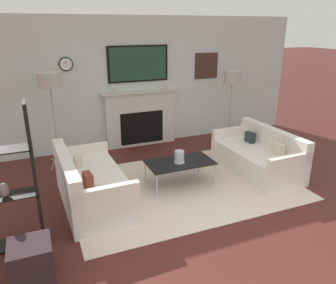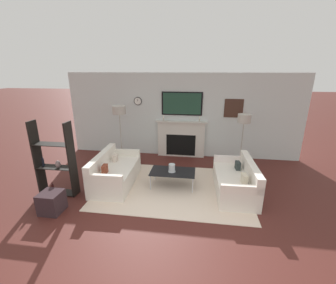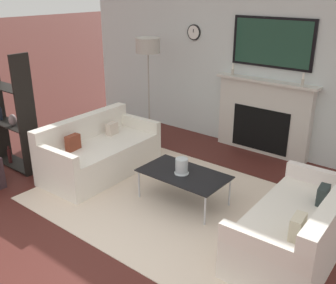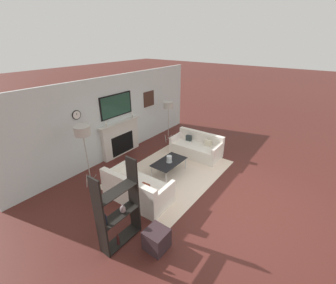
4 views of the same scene
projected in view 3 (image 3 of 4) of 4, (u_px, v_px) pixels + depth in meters
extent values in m
cube|color=silver|center=(271.00, 69.00, 6.07)|extent=(7.56, 0.07, 2.70)
cube|color=beige|center=(263.00, 118.00, 6.27)|extent=(1.54, 0.16, 1.16)
cube|color=black|center=(260.00, 130.00, 6.28)|extent=(0.95, 0.01, 0.70)
cube|color=beige|center=(266.00, 81.00, 6.04)|extent=(1.66, 0.22, 0.04)
cylinder|color=#B2AD9E|center=(233.00, 72.00, 6.32)|extent=(0.04, 0.04, 0.10)
cylinder|color=white|center=(233.00, 66.00, 6.29)|extent=(0.03, 0.03, 0.09)
cylinder|color=#B2AD9E|center=(303.00, 83.00, 5.65)|extent=(0.04, 0.04, 0.10)
cylinder|color=white|center=(303.00, 76.00, 5.62)|extent=(0.03, 0.03, 0.09)
cube|color=black|center=(272.00, 43.00, 5.89)|extent=(1.30, 0.04, 0.74)
cube|color=#1E4233|center=(272.00, 43.00, 5.87)|extent=(1.21, 0.01, 0.67)
cylinder|color=black|center=(194.00, 32.00, 6.70)|extent=(0.26, 0.02, 0.26)
cylinder|color=silver|center=(193.00, 32.00, 6.69)|extent=(0.23, 0.00, 0.23)
cube|color=black|center=(193.00, 31.00, 6.68)|extent=(0.01, 0.00, 0.06)
cube|color=beige|center=(181.00, 204.00, 4.92)|extent=(3.60, 2.51, 0.01)
cube|color=white|center=(101.00, 158.00, 5.68)|extent=(0.92, 1.73, 0.46)
cube|color=white|center=(83.00, 127.00, 5.72)|extent=(0.22, 1.71, 0.34)
cube|color=white|center=(137.00, 123.00, 6.15)|extent=(0.87, 0.13, 0.18)
cube|color=white|center=(54.00, 156.00, 4.96)|extent=(0.87, 0.13, 0.18)
cube|color=beige|center=(112.00, 129.00, 5.91)|extent=(0.11, 0.19, 0.18)
cube|color=brown|center=(73.00, 142.00, 5.34)|extent=(0.12, 0.22, 0.21)
cube|color=white|center=(295.00, 233.00, 4.00)|extent=(0.89, 1.72, 0.43)
cube|color=white|center=(335.00, 211.00, 3.66)|extent=(0.21, 1.70, 0.34)
cube|color=white|center=(264.00, 247.00, 3.29)|extent=(0.84, 0.13, 0.18)
cube|color=white|center=(323.00, 178.00, 4.47)|extent=(0.84, 0.13, 0.18)
cube|color=beige|center=(298.00, 227.00, 3.53)|extent=(0.12, 0.23, 0.22)
cube|color=#283232|center=(323.00, 195.00, 4.09)|extent=(0.12, 0.21, 0.20)
cube|color=black|center=(184.00, 174.00, 4.84)|extent=(1.09, 0.62, 0.02)
cylinder|color=#B7B7BC|center=(139.00, 184.00, 5.01)|extent=(0.02, 0.02, 0.39)
cylinder|color=#B7B7BC|center=(205.00, 211.00, 4.42)|extent=(0.02, 0.02, 0.39)
cylinder|color=#B7B7BC|center=(166.00, 170.00, 5.40)|extent=(0.02, 0.02, 0.39)
cylinder|color=#B7B7BC|center=(230.00, 192.00, 4.81)|extent=(0.02, 0.02, 0.39)
cylinder|color=silver|center=(182.00, 166.00, 4.79)|extent=(0.16, 0.16, 0.20)
cylinder|color=silver|center=(182.00, 169.00, 4.81)|extent=(0.09, 0.09, 0.11)
cylinder|color=silver|center=(182.00, 173.00, 4.83)|extent=(0.18, 0.18, 0.01)
cylinder|color=#9E998E|center=(155.00, 132.00, 6.94)|extent=(0.09, 0.23, 0.29)
cylinder|color=#9E998E|center=(149.00, 129.00, 7.08)|extent=(0.17, 0.19, 0.29)
cylinder|color=#9E998E|center=(144.00, 133.00, 6.92)|extent=(0.23, 0.07, 0.29)
cylinder|color=#9E998E|center=(149.00, 90.00, 6.70)|extent=(0.02, 0.02, 1.24)
cylinder|color=#B2ADA3|center=(148.00, 45.00, 6.42)|extent=(0.40, 0.40, 0.24)
cube|color=black|center=(27.00, 117.00, 5.41)|extent=(0.04, 0.28, 1.73)
cube|color=black|center=(19.00, 164.00, 5.96)|extent=(0.87, 0.28, 0.02)
cube|color=black|center=(12.00, 124.00, 5.72)|extent=(0.87, 0.28, 0.01)
cube|color=black|center=(6.00, 87.00, 5.52)|extent=(0.87, 0.28, 0.02)
cylinder|color=#3D1919|center=(10.00, 156.00, 5.96)|extent=(0.05, 0.05, 0.21)
cylinder|color=#3D1919|center=(8.00, 148.00, 5.91)|extent=(0.02, 0.02, 0.05)
ellipsoid|color=gray|center=(13.00, 120.00, 5.62)|extent=(0.11, 0.11, 0.17)
cylinder|color=black|center=(0.00, 114.00, 5.87)|extent=(0.05, 0.05, 0.18)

